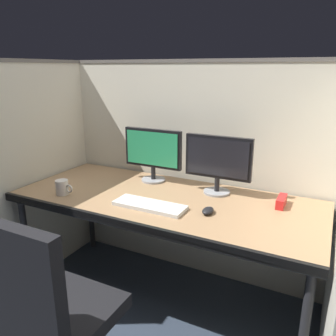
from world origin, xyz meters
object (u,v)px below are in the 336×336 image
at_px(keyboard_main, 150,205).
at_px(coffee_mug, 62,187).
at_px(red_stapler, 281,201).
at_px(computer_mouse, 208,211).
at_px(monitor_right, 218,161).
at_px(desk, 163,206).
at_px(monitor_left, 153,151).

bearing_deg(keyboard_main, coffee_mug, -173.19).
distance_m(keyboard_main, red_stapler, 0.77).
bearing_deg(coffee_mug, computer_mouse, 8.55).
distance_m(monitor_right, keyboard_main, 0.52).
relative_size(monitor_right, red_stapler, 2.87).
bearing_deg(keyboard_main, red_stapler, 28.16).
distance_m(monitor_right, red_stapler, 0.45).
bearing_deg(desk, computer_mouse, -15.36).
xyz_separation_m(desk, keyboard_main, (-0.01, -0.16, 0.06)).
height_order(monitor_right, keyboard_main, monitor_right).
bearing_deg(red_stapler, computer_mouse, -139.50).
height_order(monitor_right, red_stapler, monitor_right).
bearing_deg(monitor_left, computer_mouse, -33.11).
bearing_deg(desk, monitor_right, 42.12).
relative_size(computer_mouse, coffee_mug, 0.76).
xyz_separation_m(desk, red_stapler, (0.67, 0.21, 0.08)).
xyz_separation_m(monitor_left, red_stapler, (0.89, -0.06, -0.19)).
distance_m(monitor_left, coffee_mug, 0.65).
height_order(monitor_left, red_stapler, monitor_left).
xyz_separation_m(desk, coffee_mug, (-0.61, -0.23, 0.10)).
height_order(desk, keyboard_main, keyboard_main).
bearing_deg(desk, coffee_mug, -159.27).
bearing_deg(keyboard_main, monitor_left, 116.62).
xyz_separation_m(keyboard_main, computer_mouse, (0.33, 0.07, 0.01)).
bearing_deg(red_stapler, coffee_mug, -161.18).
xyz_separation_m(coffee_mug, red_stapler, (1.28, 0.43, -0.02)).
xyz_separation_m(computer_mouse, red_stapler, (0.35, 0.29, 0.01)).
height_order(keyboard_main, red_stapler, red_stapler).
bearing_deg(monitor_left, keyboard_main, -63.38).
height_order(desk, red_stapler, red_stapler).
bearing_deg(red_stapler, monitor_right, 175.44).
distance_m(monitor_left, monitor_right, 0.49).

